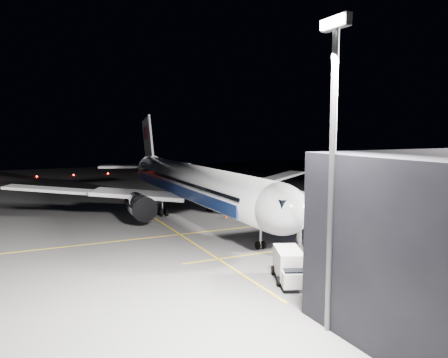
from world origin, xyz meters
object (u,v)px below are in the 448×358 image
safety_cone_a (271,215)px  jet_bridge (389,200)px  safety_cone_b (226,216)px  safety_cone_c (284,212)px  service_truck (289,266)px  floodlight_mast_south (333,148)px  airliner (192,183)px  baggage_tug (252,209)px

safety_cone_a → jet_bridge: bearing=24.2°
safety_cone_a → safety_cone_b: size_ratio=0.88×
safety_cone_a → safety_cone_c: safety_cone_a is taller
safety_cone_c → service_truck: bearing=-32.4°
floodlight_mast_south → safety_cone_b: bearing=164.9°
safety_cone_b → service_truck: bearing=-14.2°
safety_cone_c → jet_bridge: bearing=12.7°
service_truck → safety_cone_a: (-25.55, 13.78, -1.23)m
safety_cone_b → floodlight_mast_south: bearing=-15.1°
airliner → floodlight_mast_south: (41.08, -6.01, 7.21)m
jet_bridge → safety_cone_a: jet_bridge is taller
jet_bridge → baggage_tug: size_ratio=13.40×
floodlight_mast_south → safety_cone_a: 40.18m
jet_bridge → safety_cone_a: size_ratio=58.27×
airliner → safety_cone_c: airliner is taller
floodlight_mast_south → service_truck: floodlight_mast_south is taller
floodlight_mast_south → safety_cone_c: floodlight_mast_south is taller
floodlight_mast_south → safety_cone_c: 42.93m
service_truck → safety_cone_c: 32.04m
floodlight_mast_south → safety_cone_b: (-37.11, 10.01, -12.04)m
safety_cone_b → safety_cone_c: (1.11, 10.00, -0.07)m
airliner → safety_cone_b: 7.42m
floodlight_mast_south → safety_cone_b: 40.28m
jet_bridge → airliner: bearing=-142.0°
safety_cone_a → safety_cone_b: 7.12m
airliner → safety_cone_b: bearing=45.2°
jet_bridge → safety_cone_a: (-16.51, -7.42, -4.29)m
floodlight_mast_south → safety_cone_c: (-36.00, 20.01, -12.10)m
safety_cone_b → safety_cone_c: 10.06m
airliner → safety_cone_a: 13.41m
floodlight_mast_south → safety_cone_b: floodlight_mast_south is taller
jet_bridge → safety_cone_c: bearing=-167.3°
airliner → safety_cone_c: 15.67m
jet_bridge → service_truck: 23.25m
safety_cone_a → safety_cone_b: (-2.60, -6.63, 0.04)m
airliner → floodlight_mast_south: 42.13m
safety_cone_b → baggage_tug: bearing=101.6°
jet_bridge → floodlight_mast_south: size_ratio=1.66×
service_truck → safety_cone_a: service_truck is taller
safety_cone_a → safety_cone_c: (-1.49, 3.37, -0.03)m
airliner → floodlight_mast_south: floodlight_mast_south is taller
airliner → baggage_tug: airliner is taller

